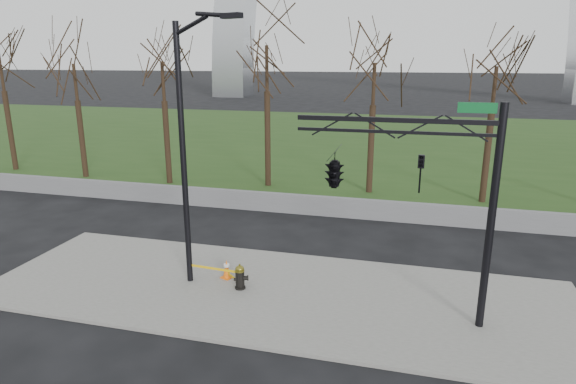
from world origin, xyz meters
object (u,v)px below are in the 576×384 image
(traffic_cone, at_px, (227,269))
(street_light, at_px, (188,139))
(fire_hydrant, at_px, (240,277))
(traffic_signal_mast, at_px, (364,171))

(traffic_cone, xyz_separation_m, street_light, (-0.85, -0.54, 4.28))
(fire_hydrant, relative_size, traffic_signal_mast, 0.14)
(traffic_cone, bearing_deg, traffic_signal_mast, -13.45)
(traffic_cone, bearing_deg, fire_hydrant, -40.77)
(traffic_signal_mast, bearing_deg, street_light, 174.08)
(fire_hydrant, xyz_separation_m, traffic_signal_mast, (3.68, -0.45, 3.67))
(fire_hydrant, bearing_deg, traffic_cone, 118.52)
(traffic_cone, height_order, street_light, street_light)
(fire_hydrant, height_order, traffic_cone, fire_hydrant)
(traffic_cone, xyz_separation_m, traffic_signal_mast, (4.37, -1.05, 3.74))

